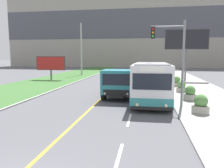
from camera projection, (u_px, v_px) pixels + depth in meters
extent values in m
cube|color=silver|center=(118.00, 158.00, 7.54)|extent=(0.12, 2.40, 0.01)
cube|color=silver|center=(129.00, 119.00, 12.04)|extent=(0.12, 2.40, 0.01)
cube|color=silver|center=(134.00, 102.00, 16.55)|extent=(0.12, 2.40, 0.01)
cube|color=silver|center=(137.00, 92.00, 21.05)|extent=(0.12, 2.40, 0.01)
cube|color=silver|center=(139.00, 86.00, 25.55)|extent=(0.12, 2.40, 0.01)
cube|color=silver|center=(140.00, 81.00, 30.06)|extent=(0.12, 2.40, 0.01)
cube|color=silver|center=(141.00, 78.00, 34.56)|extent=(0.12, 2.40, 0.01)
cube|color=silver|center=(142.00, 75.00, 39.06)|extent=(0.12, 2.40, 0.01)
cube|color=silver|center=(142.00, 73.00, 43.57)|extent=(0.12, 2.40, 0.01)
cube|color=gray|center=(136.00, 27.00, 66.73)|extent=(80.00, 8.00, 24.20)
cube|color=#4C4C56|center=(135.00, 23.00, 62.71)|extent=(80.00, 0.04, 8.47)
cube|color=silver|center=(151.00, 83.00, 15.46)|extent=(2.59, 5.31, 2.63)
cube|color=teal|center=(151.00, 96.00, 15.59)|extent=(2.61, 5.33, 0.70)
cube|color=black|center=(151.00, 77.00, 15.41)|extent=(2.61, 4.88, 0.92)
cube|color=gray|center=(151.00, 64.00, 15.29)|extent=(2.20, 4.77, 0.08)
cube|color=black|center=(152.00, 82.00, 12.79)|extent=(2.28, 0.04, 0.97)
cube|color=black|center=(151.00, 109.00, 12.99)|extent=(2.53, 0.06, 0.20)
sphere|color=#F4EAB2|center=(137.00, 105.00, 13.09)|extent=(0.20, 0.20, 0.20)
sphere|color=#F4EAB2|center=(166.00, 106.00, 12.83)|extent=(0.20, 0.20, 0.20)
cube|color=white|center=(152.00, 69.00, 12.70)|extent=(1.42, 0.04, 0.28)
cylinder|color=black|center=(132.00, 102.00, 14.34)|extent=(0.28, 1.00, 1.00)
cylinder|color=black|center=(170.00, 103.00, 13.96)|extent=(0.28, 1.00, 1.00)
cylinder|color=black|center=(135.00, 93.00, 17.46)|extent=(0.28, 1.00, 1.00)
cylinder|color=black|center=(166.00, 94.00, 17.07)|extent=(0.28, 1.00, 1.00)
cube|color=black|center=(121.00, 91.00, 19.16)|extent=(1.09, 6.02, 0.20)
cube|color=teal|center=(118.00, 82.00, 17.17)|extent=(2.43, 2.23, 1.85)
cube|color=black|center=(116.00, 80.00, 16.03)|extent=(2.06, 0.04, 0.83)
cube|color=black|center=(116.00, 93.00, 16.14)|extent=(1.94, 0.06, 0.44)
sphere|color=silver|center=(105.00, 94.00, 16.28)|extent=(0.18, 0.18, 0.18)
sphere|color=silver|center=(127.00, 94.00, 16.01)|extent=(0.18, 0.18, 0.18)
cube|color=orange|center=(122.00, 87.00, 20.36)|extent=(2.30, 3.54, 0.12)
cube|color=orange|center=(111.00, 80.00, 20.45)|extent=(0.12, 3.54, 1.31)
cube|color=orange|center=(134.00, 81.00, 20.11)|extent=(0.12, 3.54, 1.31)
cube|color=orange|center=(120.00, 83.00, 18.61)|extent=(2.30, 0.12, 1.31)
cube|color=orange|center=(124.00, 79.00, 21.95)|extent=(2.30, 0.12, 1.31)
cube|color=orange|center=(120.00, 74.00, 18.51)|extent=(2.30, 0.12, 0.24)
cylinder|color=black|center=(104.00, 94.00, 17.25)|extent=(0.30, 1.04, 1.04)
cylinder|color=black|center=(132.00, 94.00, 16.90)|extent=(0.30, 1.04, 1.04)
cylinder|color=black|center=(111.00, 87.00, 20.72)|extent=(0.30, 1.04, 1.04)
cylinder|color=black|center=(135.00, 88.00, 20.37)|extent=(0.30, 1.04, 1.04)
cylinder|color=#9E9E99|center=(81.00, 49.00, 38.85)|extent=(0.28, 0.28, 9.21)
cylinder|color=#4C4C4C|center=(81.00, 29.00, 38.39)|extent=(1.80, 0.08, 0.08)
cylinder|color=slate|center=(183.00, 64.00, 14.77)|extent=(0.16, 0.16, 5.85)
cylinder|color=slate|center=(168.00, 26.00, 14.62)|extent=(2.20, 0.10, 0.10)
cube|color=black|center=(153.00, 33.00, 14.82)|extent=(0.28, 0.24, 0.80)
sphere|color=red|center=(153.00, 29.00, 14.66)|extent=(0.14, 0.14, 0.14)
sphere|color=orange|center=(153.00, 32.00, 14.70)|extent=(0.14, 0.14, 0.14)
sphere|color=green|center=(153.00, 36.00, 14.73)|extent=(0.14, 0.14, 0.14)
cylinder|color=#59595B|center=(186.00, 65.00, 30.30)|extent=(0.24, 0.24, 4.43)
cube|color=#333333|center=(187.00, 39.00, 29.85)|extent=(5.81, 0.20, 2.71)
cube|color=black|center=(187.00, 39.00, 29.74)|extent=(5.65, 0.02, 2.55)
cylinder|color=#59595B|center=(51.00, 75.00, 31.50)|extent=(0.24, 0.24, 1.51)
cube|color=#333333|center=(51.00, 63.00, 31.29)|extent=(4.31, 0.20, 1.98)
cube|color=#AD1E1E|center=(50.00, 63.00, 31.18)|extent=(4.15, 0.02, 1.82)
cylinder|color=gray|center=(200.00, 109.00, 12.99)|extent=(1.01, 1.01, 0.48)
sphere|color=#518442|center=(201.00, 101.00, 12.93)|extent=(0.81, 0.81, 0.81)
cylinder|color=gray|center=(190.00, 97.00, 16.78)|extent=(0.99, 0.99, 0.49)
sphere|color=#518442|center=(190.00, 91.00, 16.71)|extent=(0.79, 0.79, 0.79)
cylinder|color=gray|center=(181.00, 90.00, 20.60)|extent=(0.94, 0.94, 0.44)
sphere|color=#518442|center=(182.00, 85.00, 20.53)|extent=(0.75, 0.75, 0.75)
cylinder|color=gray|center=(177.00, 84.00, 24.39)|extent=(1.01, 1.01, 0.47)
sphere|color=#518442|center=(177.00, 80.00, 24.32)|extent=(0.81, 0.81, 0.81)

